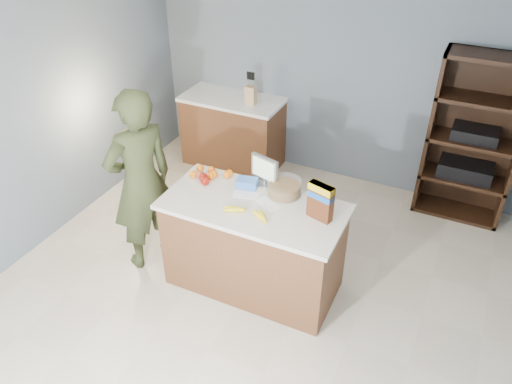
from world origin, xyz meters
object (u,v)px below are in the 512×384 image
at_px(tv, 265,170).
at_px(counter_peninsula, 254,249).
at_px(person, 141,182).
at_px(shelving_unit, 473,142).
at_px(cereal_box, 321,199).

bearing_deg(tv, counter_peninsula, -82.07).
height_order(counter_peninsula, tv, tv).
relative_size(person, tv, 6.33).
height_order(shelving_unit, tv, shelving_unit).
relative_size(counter_peninsula, shelving_unit, 0.87).
relative_size(shelving_unit, person, 1.01).
bearing_deg(cereal_box, counter_peninsula, -173.38).
height_order(person, cereal_box, person).
relative_size(person, cereal_box, 5.61).
xyz_separation_m(counter_peninsula, shelving_unit, (1.55, 2.05, 0.45)).
bearing_deg(counter_peninsula, cereal_box, 6.62).
bearing_deg(counter_peninsula, tv, 97.93).
relative_size(shelving_unit, tv, 6.38).
height_order(shelving_unit, cereal_box, shelving_unit).
height_order(shelving_unit, person, shelving_unit).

